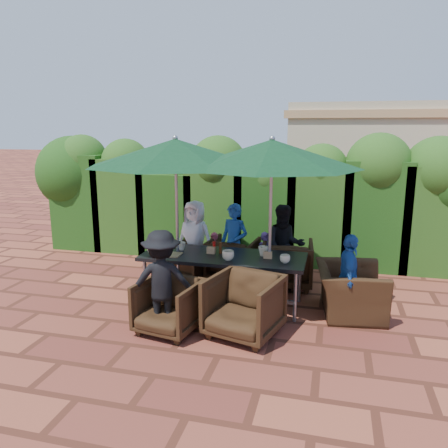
% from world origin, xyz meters
% --- Properties ---
extents(ground, '(80.00, 80.00, 0.00)m').
position_xyz_m(ground, '(0.00, 0.00, 0.00)').
color(ground, brown).
rests_on(ground, ground).
extents(dining_table, '(2.37, 0.90, 0.75)m').
position_xyz_m(dining_table, '(0.23, -0.15, 0.68)').
color(dining_table, black).
rests_on(dining_table, ground).
extents(umbrella_left, '(2.58, 2.58, 2.46)m').
position_xyz_m(umbrella_left, '(-0.49, -0.10, 2.21)').
color(umbrella_left, gray).
rests_on(umbrella_left, ground).
extents(umbrella_right, '(2.44, 2.44, 2.46)m').
position_xyz_m(umbrella_right, '(0.91, -0.15, 2.21)').
color(umbrella_right, gray).
rests_on(umbrella_right, ground).
extents(chair_far_left, '(0.89, 0.87, 0.71)m').
position_xyz_m(chair_far_left, '(-0.55, 0.82, 0.35)').
color(chair_far_left, black).
rests_on(chair_far_left, ground).
extents(chair_far_mid, '(0.84, 0.80, 0.81)m').
position_xyz_m(chair_far_mid, '(0.13, 0.90, 0.40)').
color(chair_far_mid, black).
rests_on(chair_far_mid, ground).
extents(chair_far_right, '(0.87, 0.83, 0.84)m').
position_xyz_m(chair_far_right, '(1.06, 0.84, 0.42)').
color(chair_far_right, black).
rests_on(chair_far_right, ground).
extents(chair_near_left, '(0.84, 0.80, 0.75)m').
position_xyz_m(chair_near_left, '(-0.22, -1.20, 0.37)').
color(chair_near_left, black).
rests_on(chair_near_left, ground).
extents(chair_near_right, '(1.00, 0.96, 0.85)m').
position_xyz_m(chair_near_right, '(0.73, -1.07, 0.43)').
color(chair_near_right, black).
rests_on(chair_near_right, ground).
extents(chair_end_right, '(0.79, 1.10, 0.90)m').
position_xyz_m(chair_end_right, '(2.03, -0.05, 0.45)').
color(chair_end_right, black).
rests_on(chair_end_right, ground).
extents(adult_far_left, '(0.74, 0.52, 1.36)m').
position_xyz_m(adult_far_left, '(-0.53, 0.85, 0.68)').
color(adult_far_left, white).
rests_on(adult_far_left, ground).
extents(adult_far_mid, '(0.58, 0.53, 1.35)m').
position_xyz_m(adult_far_mid, '(0.19, 0.74, 0.68)').
color(adult_far_mid, '#1D4E9E').
rests_on(adult_far_mid, ground).
extents(adult_far_right, '(0.74, 0.56, 1.36)m').
position_xyz_m(adult_far_right, '(1.01, 0.80, 0.68)').
color(adult_far_right, black).
rests_on(adult_far_right, ground).
extents(adult_near_left, '(0.93, 0.65, 1.32)m').
position_xyz_m(adult_near_left, '(-0.31, -1.18, 0.66)').
color(adult_near_left, black).
rests_on(adult_near_left, ground).
extents(adult_end_right, '(0.38, 0.71, 1.19)m').
position_xyz_m(adult_end_right, '(2.00, -0.25, 0.59)').
color(adult_end_right, '#1D4E9E').
rests_on(adult_end_right, ground).
extents(child_left, '(0.30, 0.25, 0.80)m').
position_xyz_m(child_left, '(-0.21, 0.95, 0.40)').
color(child_left, '#D84C63').
rests_on(child_left, ground).
extents(child_right, '(0.39, 0.36, 0.86)m').
position_xyz_m(child_right, '(0.69, 0.93, 0.43)').
color(child_right, '#744AA0').
rests_on(child_right, ground).
extents(pedestrian_a, '(1.75, 0.69, 1.85)m').
position_xyz_m(pedestrian_a, '(1.53, 4.13, 0.92)').
color(pedestrian_a, '#238227').
rests_on(pedestrian_a, ground).
extents(pedestrian_b, '(0.95, 0.66, 1.82)m').
position_xyz_m(pedestrian_b, '(2.59, 4.32, 0.91)').
color(pedestrian_b, '#D84C63').
rests_on(pedestrian_b, ground).
extents(pedestrian_c, '(1.10, 1.19, 1.74)m').
position_xyz_m(pedestrian_c, '(3.65, 4.34, 0.87)').
color(pedestrian_c, gray).
rests_on(pedestrian_c, ground).
extents(cup_a, '(0.18, 0.18, 0.14)m').
position_xyz_m(cup_a, '(-0.77, -0.36, 0.82)').
color(cup_a, beige).
rests_on(cup_a, dining_table).
extents(cup_b, '(0.13, 0.13, 0.12)m').
position_xyz_m(cup_b, '(-0.45, -0.06, 0.81)').
color(cup_b, beige).
rests_on(cup_b, dining_table).
extents(cup_c, '(0.17, 0.17, 0.14)m').
position_xyz_m(cup_c, '(0.36, -0.37, 0.82)').
color(cup_c, beige).
rests_on(cup_c, dining_table).
extents(cup_d, '(0.15, 0.15, 0.14)m').
position_xyz_m(cup_d, '(0.80, -0.04, 0.82)').
color(cup_d, beige).
rests_on(cup_d, dining_table).
extents(cup_e, '(0.14, 0.14, 0.11)m').
position_xyz_m(cup_e, '(1.14, -0.31, 0.81)').
color(cup_e, beige).
rests_on(cup_e, dining_table).
extents(ketchup_bottle, '(0.04, 0.04, 0.17)m').
position_xyz_m(ketchup_bottle, '(0.07, -0.06, 0.83)').
color(ketchup_bottle, '#B20C0A').
rests_on(ketchup_bottle, dining_table).
extents(sauce_bottle, '(0.04, 0.04, 0.17)m').
position_xyz_m(sauce_bottle, '(0.17, -0.08, 0.83)').
color(sauce_bottle, '#4C230C').
rests_on(sauce_bottle, dining_table).
extents(serving_tray, '(0.35, 0.25, 0.02)m').
position_xyz_m(serving_tray, '(-0.54, -0.34, 0.76)').
color(serving_tray, '#A68350').
rests_on(serving_tray, dining_table).
extents(number_block_left, '(0.12, 0.06, 0.10)m').
position_xyz_m(number_block_left, '(0.04, -0.12, 0.80)').
color(number_block_left, tan).
rests_on(number_block_left, dining_table).
extents(number_block_right, '(0.12, 0.06, 0.10)m').
position_xyz_m(number_block_right, '(0.88, -0.16, 0.80)').
color(number_block_right, tan).
rests_on(number_block_right, dining_table).
extents(hedge_wall, '(9.10, 1.60, 2.48)m').
position_xyz_m(hedge_wall, '(-0.03, 2.32, 1.34)').
color(hedge_wall, '#1B3A10').
rests_on(hedge_wall, ground).
extents(building, '(6.20, 3.08, 3.20)m').
position_xyz_m(building, '(3.50, 6.99, 1.61)').
color(building, tan).
rests_on(building, ground).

